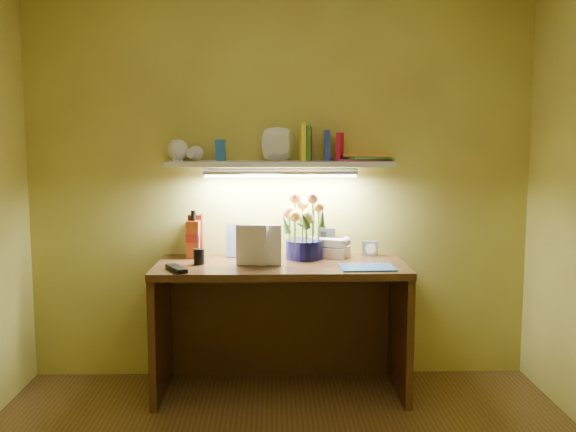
% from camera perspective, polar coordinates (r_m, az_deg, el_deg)
% --- Properties ---
extents(desk, '(1.40, 0.60, 0.75)m').
position_cam_1_polar(desk, '(3.69, -0.63, -9.94)').
color(desk, '#37170F').
rests_on(desk, ground).
extents(flower_bouquet, '(0.29, 0.29, 0.38)m').
position_cam_1_polar(flower_bouquet, '(3.71, 1.47, -0.89)').
color(flower_bouquet, '#0C0A34').
rests_on(flower_bouquet, desk).
extents(telephone, '(0.25, 0.23, 0.13)m').
position_cam_1_polar(telephone, '(3.79, 3.75, -2.72)').
color(telephone, beige).
rests_on(telephone, desk).
extents(desk_clock, '(0.10, 0.07, 0.09)m').
position_cam_1_polar(desk_clock, '(3.85, 7.30, -2.87)').
color(desk_clock, '#B1B2B5').
rests_on(desk_clock, desk).
extents(whisky_bottle, '(0.08, 0.08, 0.28)m').
position_cam_1_polar(whisky_bottle, '(3.78, -8.38, -1.61)').
color(whisky_bottle, '#BF4D18').
rests_on(whisky_bottle, desk).
extents(whisky_box, '(0.08, 0.08, 0.25)m').
position_cam_1_polar(whisky_box, '(3.84, -8.22, -1.71)').
color(whisky_box, '#521507').
rests_on(whisky_box, desk).
extents(pen_cup, '(0.06, 0.06, 0.15)m').
position_cam_1_polar(pen_cup, '(3.59, -7.92, -3.12)').
color(pen_cup, black).
rests_on(pen_cup, desk).
extents(art_card, '(0.20, 0.09, 0.19)m').
position_cam_1_polar(art_card, '(3.78, -4.06, -2.22)').
color(art_card, white).
rests_on(art_card, desk).
extents(tv_remote, '(0.14, 0.20, 0.02)m').
position_cam_1_polar(tv_remote, '(3.45, -9.90, -4.63)').
color(tv_remote, black).
rests_on(tv_remote, desk).
extents(blue_folder, '(0.30, 0.22, 0.01)m').
position_cam_1_polar(blue_folder, '(3.49, 7.04, -4.54)').
color(blue_folder, '#2961AF').
rests_on(blue_folder, desk).
extents(desk_book_a, '(0.17, 0.05, 0.23)m').
position_cam_1_polar(desk_book_a, '(3.53, -4.66, -2.59)').
color(desk_book_a, beige).
rests_on(desk_book_a, desk).
extents(desk_book_b, '(0.16, 0.06, 0.23)m').
position_cam_1_polar(desk_book_b, '(3.55, -3.17, -2.54)').
color(desk_book_b, silver).
rests_on(desk_book_b, desk).
extents(wall_shelf, '(1.32, 0.34, 0.25)m').
position_cam_1_polar(wall_shelf, '(3.72, -0.60, 5.20)').
color(wall_shelf, silver).
rests_on(wall_shelf, ground).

